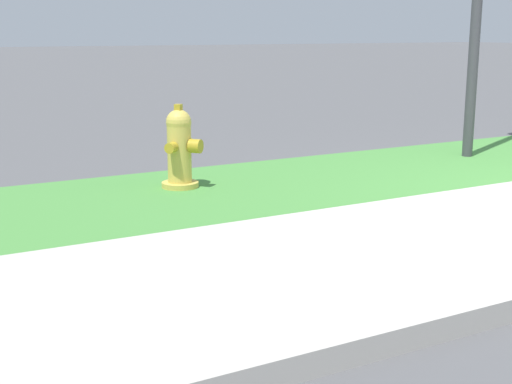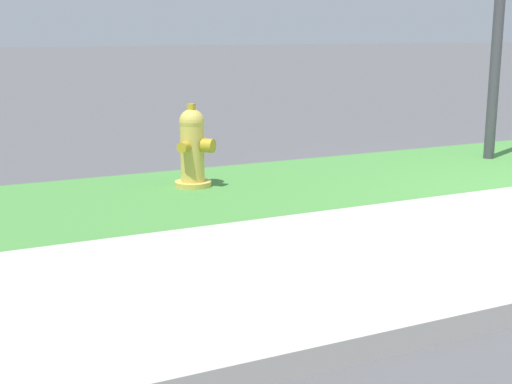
% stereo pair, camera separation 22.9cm
% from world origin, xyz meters
% --- Properties ---
extents(grass_verge, '(18.00, 2.03, 0.01)m').
position_xyz_m(grass_verge, '(0.00, 2.04, 0.00)').
color(grass_verge, '#47893D').
rests_on(grass_verge, ground).
extents(fire_hydrant_near_corner, '(0.35, 0.35, 0.73)m').
position_xyz_m(fire_hydrant_near_corner, '(-2.83, 2.29, 0.35)').
color(fire_hydrant_near_corner, gold).
rests_on(fire_hydrant_near_corner, ground).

